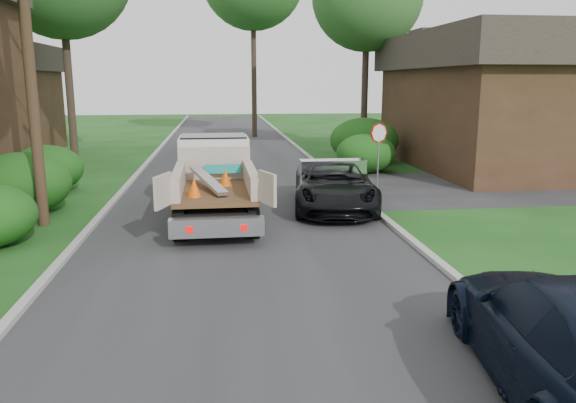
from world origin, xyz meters
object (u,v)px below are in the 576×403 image
(utility_pole, at_px, (27,33))
(black_pickup, at_px, (335,186))
(house_right, at_px, (513,99))
(flatbed_truck, at_px, (215,173))
(stop_sign, at_px, (379,142))

(utility_pole, bearing_deg, black_pickup, 7.37)
(utility_pole, height_order, house_right, utility_pole)
(house_right, bearing_deg, flatbed_truck, -149.29)
(flatbed_truck, xyz_separation_m, black_pickup, (3.72, 0.24, -0.50))
(stop_sign, bearing_deg, house_right, 32.66)
(flatbed_truck, distance_m, black_pickup, 3.76)
(utility_pole, xyz_separation_m, flatbed_truck, (4.74, 0.86, -3.94))
(stop_sign, bearing_deg, black_pickup, -127.24)
(stop_sign, xyz_separation_m, black_pickup, (-2.22, -2.92, -1.04))
(flatbed_truck, bearing_deg, black_pickup, 2.88)
(house_right, distance_m, black_pickup, 13.01)
(black_pickup, bearing_deg, stop_sign, 61.01)
(house_right, relative_size, black_pickup, 2.45)
(stop_sign, xyz_separation_m, flatbed_truck, (-5.94, -3.16, -0.54))
(flatbed_truck, bearing_deg, house_right, 29.92)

